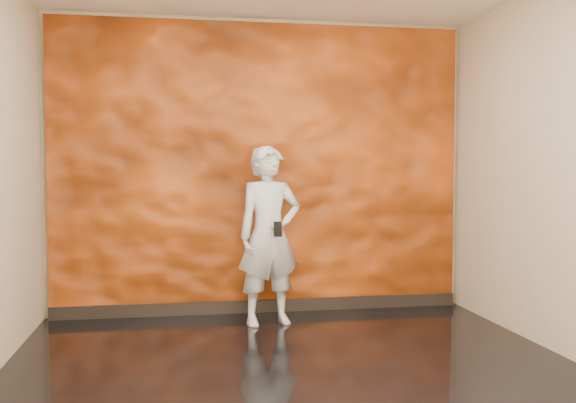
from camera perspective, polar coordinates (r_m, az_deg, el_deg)
name	(u,v)px	position (r m, az deg, el deg)	size (l,w,h in m)	color
room	(299,166)	(4.20, 1.01, 3.21)	(4.02, 4.02, 2.81)	black
feature_wall	(261,168)	(6.13, -2.45, 2.96)	(3.90, 0.06, 2.75)	#DF5715
baseboard	(261,306)	(6.24, -2.37, -9.26)	(3.90, 0.04, 0.12)	black
man	(269,235)	(5.67, -1.67, -3.02)	(0.58, 0.38, 1.58)	#9399A2
phone	(278,229)	(5.43, -0.91, -2.47)	(0.07, 0.01, 0.13)	black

